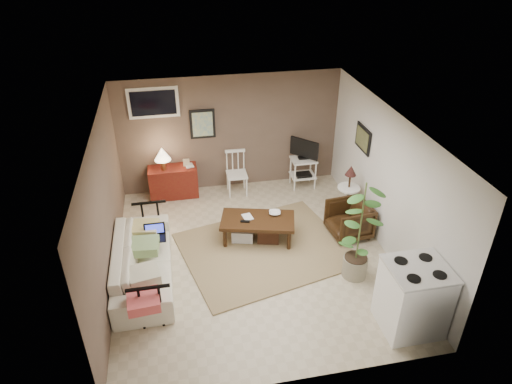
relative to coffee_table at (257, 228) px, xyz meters
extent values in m
plane|color=#C1B293|center=(-0.15, -0.42, -0.27)|extent=(5.00, 5.00, 0.00)
cube|color=black|center=(-0.70, 2.05, 1.18)|extent=(0.50, 0.03, 0.60)
cube|color=black|center=(2.08, 0.63, 1.25)|extent=(0.03, 0.60, 0.45)
cube|color=white|center=(-1.60, 2.05, 1.68)|extent=(0.96, 0.03, 0.60)
cube|color=#9B815A|center=(0.08, -0.29, -0.26)|extent=(3.15, 2.75, 0.03)
cube|color=#36240E|center=(0.01, 0.00, 0.16)|extent=(1.39, 0.96, 0.06)
cylinder|color=#36240E|center=(-0.59, -0.10, -0.07)|extent=(0.07, 0.07, 0.40)
cylinder|color=#36240E|center=(0.48, -0.38, -0.07)|extent=(0.07, 0.07, 0.40)
cylinder|color=#36240E|center=(-0.46, 0.37, -0.07)|extent=(0.07, 0.07, 0.40)
cylinder|color=#36240E|center=(0.60, 0.09, -0.07)|extent=(0.07, 0.07, 0.40)
cube|color=black|center=(-0.22, -0.05, 0.20)|extent=(0.17, 0.09, 0.02)
cube|color=#432518|center=(0.19, -0.05, -0.12)|extent=(0.44, 0.40, 0.28)
cube|color=silver|center=(-0.25, 0.06, -0.14)|extent=(0.44, 0.40, 0.23)
imported|color=white|center=(-1.95, -0.62, 0.16)|extent=(0.65, 2.21, 0.86)
cube|color=black|center=(-1.74, -0.30, 0.23)|extent=(0.34, 0.23, 0.02)
cube|color=black|center=(-1.74, -0.18, 0.35)|extent=(0.34, 0.02, 0.21)
cube|color=#3542F0|center=(-1.74, -0.19, 0.35)|extent=(0.29, 0.00, 0.17)
cube|color=maroon|center=(-1.38, 1.85, 0.05)|extent=(0.97, 0.43, 0.65)
cylinder|color=#9F6E3D|center=(-1.54, 1.80, 0.49)|extent=(0.11, 0.11, 0.22)
cone|color=#FCE4B5|center=(-1.54, 1.80, 0.72)|extent=(0.32, 0.32, 0.26)
cube|color=tan|center=(-1.09, 1.87, 0.45)|extent=(0.13, 0.02, 0.16)
cube|color=white|center=(-0.09, 1.71, 0.16)|extent=(0.42, 0.42, 0.04)
cylinder|color=white|center=(-0.27, 1.53, -0.06)|extent=(0.04, 0.04, 0.41)
cylinder|color=white|center=(0.08, 1.53, -0.06)|extent=(0.04, 0.04, 0.41)
cylinder|color=white|center=(-0.26, 1.89, -0.06)|extent=(0.04, 0.04, 0.41)
cylinder|color=white|center=(0.09, 1.88, -0.06)|extent=(0.04, 0.04, 0.41)
cube|color=white|center=(-0.08, 1.89, 0.61)|extent=(0.41, 0.05, 0.06)
cube|color=white|center=(1.33, 1.72, 0.36)|extent=(0.51, 0.42, 0.04)
cube|color=white|center=(1.33, 1.72, -0.01)|extent=(0.51, 0.42, 0.03)
cylinder|color=white|center=(1.10, 1.54, 0.06)|extent=(0.03, 0.03, 0.65)
cylinder|color=white|center=(1.55, 1.54, 0.06)|extent=(0.03, 0.03, 0.65)
cylinder|color=white|center=(1.10, 1.90, 0.06)|extent=(0.03, 0.03, 0.65)
cylinder|color=white|center=(1.55, 1.90, 0.06)|extent=(0.03, 0.03, 0.65)
cube|color=black|center=(1.33, 1.72, 0.41)|extent=(0.23, 0.13, 0.03)
cube|color=black|center=(1.33, 1.72, 0.62)|extent=(0.48, 0.51, 0.39)
cube|color=#E79C5A|center=(1.33, 1.72, 0.62)|extent=(0.38, 0.41, 0.31)
cube|color=black|center=(1.33, 1.67, 0.01)|extent=(0.32, 0.23, 0.09)
cylinder|color=white|center=(1.81, 0.39, -0.25)|extent=(0.29, 0.29, 0.03)
cylinder|color=white|center=(1.81, 0.39, 0.06)|extent=(0.06, 0.06, 0.62)
cylinder|color=white|center=(1.81, 0.39, 0.39)|extent=(0.41, 0.41, 0.03)
cylinder|color=black|center=(1.81, 0.39, 0.54)|extent=(0.04, 0.04, 0.27)
cone|color=#371816|center=(1.81, 0.39, 0.75)|extent=(0.21, 0.21, 0.19)
imported|color=black|center=(1.64, -0.14, 0.08)|extent=(0.70, 0.74, 0.70)
cylinder|color=gray|center=(1.34, -1.21, -0.09)|extent=(0.39, 0.39, 0.35)
cylinder|color=#4C602D|center=(1.34, -1.21, 0.76)|extent=(0.03, 0.03, 1.35)
cube|color=white|center=(1.68, -2.36, 0.23)|extent=(0.78, 0.72, 1.00)
cube|color=silver|center=(1.68, -2.36, 0.75)|extent=(0.80, 0.75, 0.03)
cylinder|color=black|center=(1.50, -2.53, 0.77)|extent=(0.18, 0.18, 0.01)
cylinder|color=black|center=(1.86, -2.53, 0.77)|extent=(0.18, 0.18, 0.01)
cylinder|color=black|center=(1.50, -2.18, 0.77)|extent=(0.18, 0.18, 0.01)
cylinder|color=black|center=(1.86, -2.18, 0.77)|extent=(0.18, 0.18, 0.01)
imported|color=#36240E|center=(0.33, 0.09, 0.29)|extent=(0.21, 0.09, 0.20)
imported|color=#36240E|center=(-0.23, 0.07, 0.30)|extent=(0.16, 0.05, 0.22)
imported|color=#36240E|center=(-1.11, 1.84, 0.48)|extent=(0.16, 0.05, 0.21)
camera|label=1|loc=(-1.28, -6.43, 4.63)|focal=32.00mm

